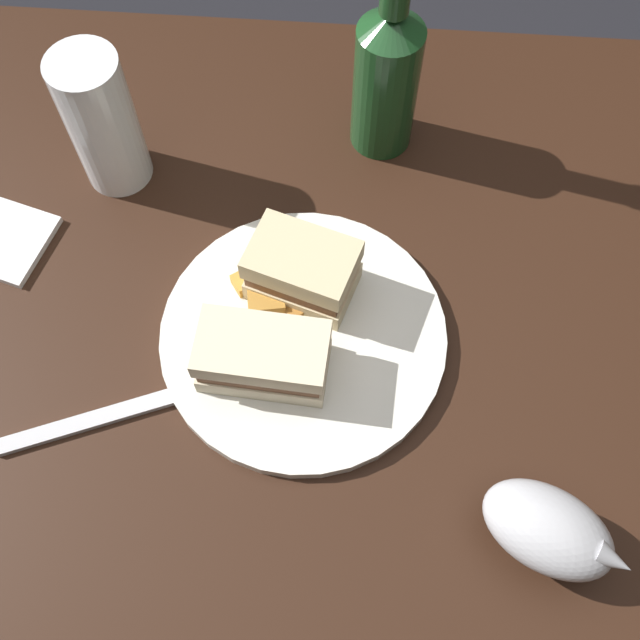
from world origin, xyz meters
TOP-DOWN VIEW (x-y plane):
  - ground_plane at (0.00, 0.00)m, footprint 6.00×6.00m
  - dining_table at (0.00, 0.00)m, footprint 1.07×0.84m
  - plate at (0.04, 0.02)m, footprint 0.29×0.29m
  - sandwich_half_left at (0.04, -0.04)m, footprint 0.12×0.10m
  - sandwich_half_right at (0.07, 0.06)m, footprint 0.13×0.07m
  - potato_wedge_front at (0.06, -0.01)m, footprint 0.05×0.05m
  - potato_wedge_middle at (0.09, -0.04)m, footprint 0.05×0.04m
  - potato_wedge_back at (0.08, -0.01)m, footprint 0.04×0.03m
  - pint_glass at (0.26, -0.18)m, footprint 0.07×0.07m
  - gravy_boat at (-0.18, 0.20)m, footprint 0.14×0.12m
  - cider_bottle at (-0.03, -0.25)m, footprint 0.07×0.07m
  - fork at (0.23, 0.12)m, footprint 0.17×0.08m

SIDE VIEW (x-z plane):
  - ground_plane at x=0.00m, z-range 0.00..0.00m
  - dining_table at x=0.00m, z-range 0.00..0.73m
  - fork at x=0.23m, z-range 0.73..0.74m
  - plate at x=0.04m, z-range 0.73..0.75m
  - potato_wedge_middle at x=0.09m, z-range 0.75..0.76m
  - potato_wedge_front at x=0.06m, z-range 0.75..0.76m
  - potato_wedge_back at x=0.08m, z-range 0.75..0.77m
  - gravy_boat at x=-0.18m, z-range 0.74..0.81m
  - sandwich_half_right at x=0.07m, z-range 0.75..0.80m
  - sandwich_half_left at x=0.04m, z-range 0.75..0.81m
  - pint_glass at x=0.26m, z-range 0.72..0.89m
  - cider_bottle at x=-0.03m, z-range 0.70..0.96m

